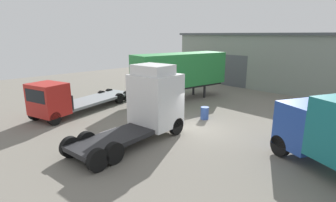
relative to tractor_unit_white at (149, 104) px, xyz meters
name	(u,v)px	position (x,y,z in m)	size (l,w,h in m)	color
ground_plane	(197,131)	(1.42, 2.72, -1.98)	(60.00, 60.00, 0.00)	slate
warehouse_building	(312,61)	(1.42, 21.67, 1.05)	(30.10, 10.42, 6.04)	gray
tractor_unit_white	(149,104)	(0.00, 0.00, 0.00)	(3.36, 7.07, 4.21)	silver
container_trailer_green	(180,71)	(-5.03, 7.73, 0.69)	(3.68, 9.30, 4.23)	#28843D
flatbed_truck_red	(65,99)	(-7.33, -1.99, -0.73)	(4.75, 8.99, 2.65)	red
oil_drum	(205,113)	(0.23, 4.87, -1.54)	(0.58, 0.58, 0.88)	#33519E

